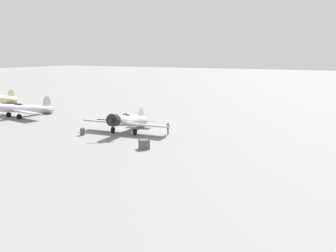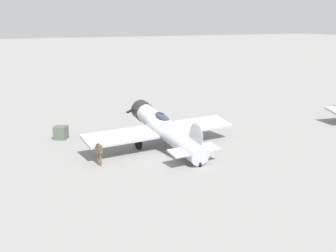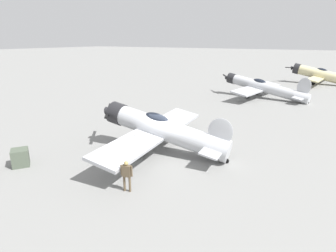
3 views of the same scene
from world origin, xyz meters
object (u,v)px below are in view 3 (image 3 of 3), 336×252
object	(u,v)px
airplane_mid_apron	(263,87)
airplane_far_line	(325,76)
ground_crew_mechanic	(127,173)
fuel_drum	(149,121)
equipment_crate	(20,158)
airplane_foreground	(161,129)

from	to	relation	value
airplane_mid_apron	airplane_far_line	size ratio (longest dim) A/B	0.99
ground_crew_mechanic	fuel_drum	xyz separation A→B (m)	(-9.26, -5.14, -0.51)
ground_crew_mechanic	equipment_crate	size ratio (longest dim) A/B	1.23
equipment_crate	airplane_foreground	bearing A→B (deg)	136.14
fuel_drum	airplane_mid_apron	bearing A→B (deg)	162.74
airplane_foreground	airplane_far_line	world-z (taller)	airplane_far_line
equipment_crate	ground_crew_mechanic	bearing A→B (deg)	97.23
airplane_far_line	equipment_crate	size ratio (longest dim) A/B	9.12
ground_crew_mechanic	equipment_crate	world-z (taller)	ground_crew_mechanic
airplane_far_line	ground_crew_mechanic	distance (m)	43.12
airplane_far_line	equipment_crate	distance (m)	45.58
ground_crew_mechanic	fuel_drum	distance (m)	10.61
ground_crew_mechanic	fuel_drum	world-z (taller)	ground_crew_mechanic
ground_crew_mechanic	fuel_drum	size ratio (longest dim) A/B	1.78
ground_crew_mechanic	airplane_mid_apron	bearing A→B (deg)	164.32
airplane_mid_apron	equipment_crate	bearing A→B (deg)	84.44
airplane_foreground	airplane_mid_apron	world-z (taller)	airplane_mid_apron
equipment_crate	fuel_drum	world-z (taller)	equipment_crate
airplane_far_line	fuel_drum	distance (m)	35.29
airplane_foreground	airplane_mid_apron	xyz separation A→B (m)	(-21.32, 1.52, -0.16)
airplane_foreground	airplane_mid_apron	distance (m)	21.38
airplane_far_line	ground_crew_mechanic	xyz separation A→B (m)	(42.66, -6.23, -0.47)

